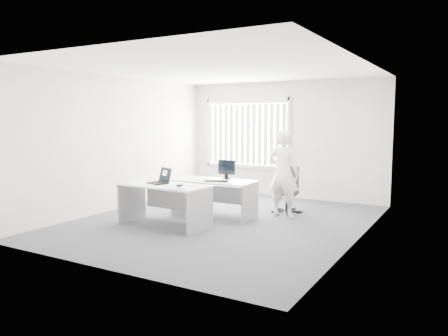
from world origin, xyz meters
The scene contains 18 objects.
ground centered at (0.00, 0.00, 0.00)m, with size 6.00×6.00×0.00m, color #47484E.
wall_back centered at (0.00, 3.00, 1.40)m, with size 5.00×0.02×2.80m, color beige.
wall_front centered at (0.00, -3.00, 1.40)m, with size 5.00×0.02×2.80m, color beige.
wall_left centered at (-2.50, 0.00, 1.40)m, with size 0.02×6.00×2.80m, color beige.
wall_right centered at (2.50, 0.00, 1.40)m, with size 0.02×6.00×2.80m, color beige.
ceiling centered at (0.00, 0.00, 2.80)m, with size 5.00×6.00×0.02m, color white.
window centered at (-1.00, 2.96, 1.55)m, with size 2.32×0.06×1.76m, color silver.
blinds centered at (-1.00, 2.90, 1.52)m, with size 2.20×0.10×1.50m, color white, non-canonical shape.
desk_near centered at (-0.74, -0.78, 0.54)m, with size 1.68×0.86×0.75m.
desk_far centered at (-0.33, 0.27, 0.52)m, with size 1.61×0.78×0.73m.
office_chair centered at (0.76, 1.37, 0.29)m, with size 0.60×0.60×0.93m.
person centered at (0.83, 0.97, 0.86)m, with size 0.62×0.41×1.71m, color white.
laptop centered at (-0.90, -0.76, 0.89)m, with size 0.36×0.32×0.28m, color black, non-canonical shape.
paper_sheet centered at (-0.42, -0.84, 0.75)m, with size 0.27×0.19×0.00m, color white.
mouse centered at (-0.36, -0.83, 0.77)m, with size 0.07×0.11×0.05m, color #BBBBBD, non-canonical shape.
booklet centered at (-0.21, -1.12, 0.75)m, with size 0.16×0.23×0.01m, color silver.
keyboard centered at (-0.19, 0.12, 0.74)m, with size 0.45×0.15×0.02m, color black.
monitor centered at (-0.19, 0.52, 0.92)m, with size 0.38×0.11×0.38m, color black, non-canonical shape.
Camera 1 is at (4.02, -6.91, 1.91)m, focal length 35.00 mm.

